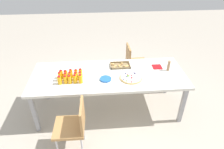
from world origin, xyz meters
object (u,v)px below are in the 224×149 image
(juice_bottle_0, at_px, (60,80))
(juice_bottle_4, at_px, (80,79))
(chair_near_left, at_px, (74,124))
(juice_bottle_6, at_px, (66,77))
(juice_bottle_5, at_px, (60,77))
(juice_bottle_13, at_px, (76,73))
(juice_bottle_8, at_px, (76,76))
(juice_bottle_12, at_px, (71,74))
(juice_bottle_7, at_px, (70,76))
(party_table, at_px, (109,77))
(juice_bottle_10, at_px, (61,74))
(juice_bottle_2, at_px, (70,79))
(juice_bottle_11, at_px, (66,74))
(juice_bottle_3, at_px, (75,79))
(chair_far_right, at_px, (134,61))
(juice_bottle_1, at_px, (65,80))
(napkin_stack, at_px, (157,67))
(juice_bottle_14, at_px, (81,73))
(fruit_pizza, at_px, (131,77))
(snack_tray, at_px, (120,66))
(plate_stack, at_px, (106,79))
(cardboard_tube, at_px, (169,66))
(juice_bottle_9, at_px, (80,76))

(juice_bottle_0, bearing_deg, juice_bottle_4, 0.88)
(chair_near_left, relative_size, juice_bottle_6, 6.09)
(juice_bottle_5, xyz_separation_m, juice_bottle_13, (0.23, 0.08, -0.01))
(juice_bottle_8, bearing_deg, juice_bottle_12, 136.72)
(juice_bottle_4, distance_m, juice_bottle_7, 0.18)
(party_table, bearing_deg, juice_bottle_10, -176.89)
(chair_near_left, xyz_separation_m, juice_bottle_2, (-0.08, 0.60, 0.30))
(juice_bottle_10, distance_m, juice_bottle_11, 0.07)
(juice_bottle_3, xyz_separation_m, juice_bottle_8, (0.01, 0.07, -0.00))
(juice_bottle_5, height_order, juice_bottle_11, juice_bottle_5)
(chair_far_right, bearing_deg, juice_bottle_1, -52.53)
(juice_bottle_0, xyz_separation_m, juice_bottle_13, (0.23, 0.16, 0.00))
(chair_far_right, xyz_separation_m, napkin_stack, (0.27, -0.65, 0.24))
(juice_bottle_12, relative_size, napkin_stack, 0.99)
(juice_bottle_14, height_order, fruit_pizza, juice_bottle_14)
(juice_bottle_5, distance_m, juice_bottle_6, 0.08)
(juice_bottle_3, height_order, juice_bottle_13, juice_bottle_3)
(fruit_pizza, bearing_deg, juice_bottle_6, 179.00)
(chair_far_right, relative_size, juice_bottle_1, 6.28)
(chair_far_right, distance_m, snack_tray, 0.71)
(napkin_stack, bearing_deg, juice_bottle_11, -172.50)
(juice_bottle_2, relative_size, fruit_pizza, 0.40)
(chair_far_right, xyz_separation_m, juice_bottle_4, (-0.99, -0.99, 0.31))
(juice_bottle_3, relative_size, snack_tray, 0.43)
(juice_bottle_6, bearing_deg, juice_bottle_8, 0.48)
(juice_bottle_10, relative_size, plate_stack, 0.81)
(juice_bottle_2, xyz_separation_m, juice_bottle_10, (-0.14, 0.15, 0.00))
(juice_bottle_4, bearing_deg, juice_bottle_0, -179.12)
(plate_stack, relative_size, napkin_stack, 1.16)
(juice_bottle_1, distance_m, cardboard_tube, 1.64)
(juice_bottle_4, xyz_separation_m, juice_bottle_14, (-0.00, 0.15, 0.00))
(plate_stack, relative_size, cardboard_tube, 1.01)
(juice_bottle_8, bearing_deg, juice_bottle_10, 161.62)
(chair_far_right, height_order, juice_bottle_2, juice_bottle_2)
(juice_bottle_10, distance_m, fruit_pizza, 1.07)
(juice_bottle_0, height_order, juice_bottle_9, juice_bottle_9)
(juice_bottle_10, distance_m, cardboard_tube, 1.71)
(juice_bottle_12, distance_m, plate_stack, 0.54)
(juice_bottle_9, relative_size, juice_bottle_14, 0.96)
(juice_bottle_13, xyz_separation_m, plate_stack, (0.45, -0.11, -0.05))
(juice_bottle_8, bearing_deg, party_table, 12.97)
(juice_bottle_3, relative_size, juice_bottle_7, 0.96)
(juice_bottle_9, bearing_deg, juice_bottle_2, -153.00)
(juice_bottle_1, distance_m, juice_bottle_4, 0.22)
(juice_bottle_10, bearing_deg, juice_bottle_11, -1.42)
(juice_bottle_0, xyz_separation_m, juice_bottle_4, (0.30, 0.00, 0.01))
(juice_bottle_11, distance_m, plate_stack, 0.62)
(plate_stack, distance_m, napkin_stack, 0.93)
(juice_bottle_4, distance_m, cardboard_tube, 1.43)
(chair_near_left, height_order, juice_bottle_4, juice_bottle_4)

